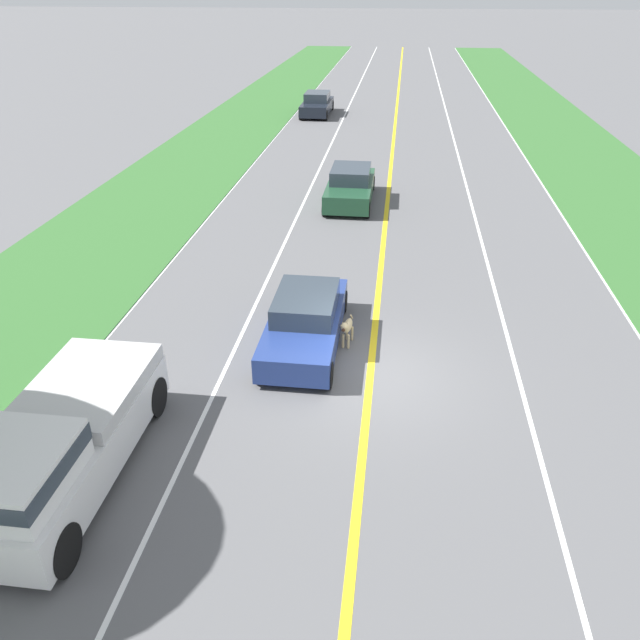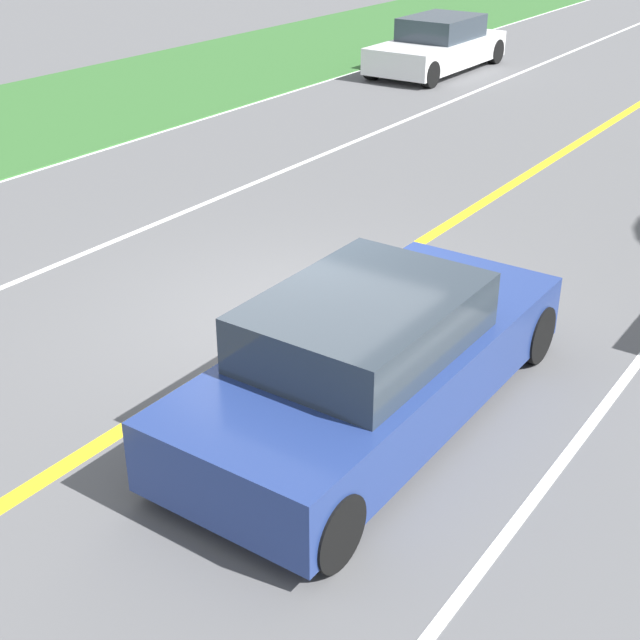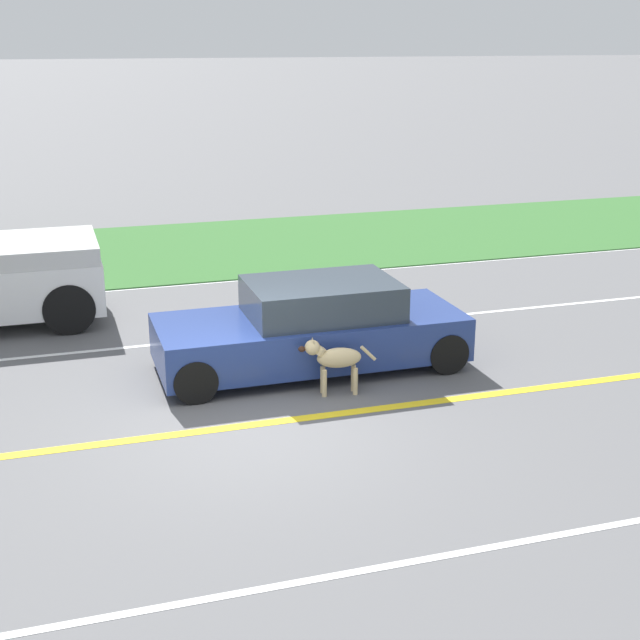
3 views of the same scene
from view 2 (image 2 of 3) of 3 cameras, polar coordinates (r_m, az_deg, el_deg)
The scene contains 7 objects.
ground_plane at distance 10.21m, azimuth -1.26°, elevation 0.14°, with size 400.00×400.00×0.00m, color #5B5B5E.
centre_divider_line at distance 10.21m, azimuth -1.26°, elevation 0.16°, with size 0.18×160.00×0.01m, color yellow.
lane_dash_same_dir at distance 8.87m, azimuth 17.46°, elevation -5.67°, with size 0.10×160.00×0.01m, color white.
lane_dash_oncoming at distance 12.42m, azimuth -14.48°, elevation 4.32°, with size 0.10×160.00×0.01m, color white.
ego_car at distance 8.10m, azimuth 3.35°, elevation -2.57°, with size 1.81×4.53×1.33m.
dog at distance 8.70m, azimuth -2.61°, elevation -1.02°, with size 0.31×1.09×0.83m.
oncoming_car at distance 23.61m, azimuth 7.55°, elevation 16.99°, with size 1.80×4.37×1.32m.
Camera 2 is at (5.39, -7.35, 4.60)m, focal length 50.00 mm.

